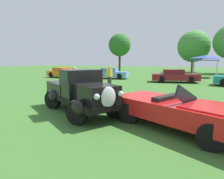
{
  "coord_description": "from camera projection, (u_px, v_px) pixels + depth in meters",
  "views": [
    {
      "loc": [
        4.41,
        -6.28,
        2.04
      ],
      "look_at": [
        0.65,
        0.82,
        0.8
      ],
      "focal_mm": 30.1,
      "sensor_mm": 36.0,
      "label": 1
    }
  ],
  "objects": [
    {
      "name": "treeline_mid_left",
      "position": [
        194.0,
        47.0,
        33.38
      ],
      "size": [
        5.54,
        5.54,
        7.32
      ],
      "color": "#47331E",
      "rests_on": "ground_plane"
    },
    {
      "name": "neighbor_convertible",
      "position": [
        181.0,
        110.0,
        5.58
      ],
      "size": [
        4.57,
        3.12,
        1.4
      ],
      "color": "red",
      "rests_on": "ground_plane"
    },
    {
      "name": "show_car_orange",
      "position": [
        62.0,
        73.0,
        23.02
      ],
      "size": [
        3.89,
        1.88,
        1.22
      ],
      "color": "orange",
      "rests_on": "ground_plane"
    },
    {
      "name": "canopy_tent_left_field",
      "position": [
        206.0,
        58.0,
        23.13
      ],
      "size": [
        2.93,
        2.93,
        2.71
      ],
      "color": "#B7B7BC",
      "rests_on": "ground_plane"
    },
    {
      "name": "feature_pickup_truck",
      "position": [
        80.0,
        91.0,
        7.39
      ],
      "size": [
        4.38,
        3.23,
        1.7
      ],
      "color": "black",
      "rests_on": "ground_plane"
    },
    {
      "name": "spectator_between_cars",
      "position": [
        75.0,
        79.0,
        11.43
      ],
      "size": [
        0.44,
        0.32,
        1.69
      ],
      "color": "#383838",
      "rests_on": "ground_plane"
    },
    {
      "name": "spectator_near_truck",
      "position": [
        109.0,
        76.0,
        13.86
      ],
      "size": [
        0.45,
        0.33,
        1.69
      ],
      "color": "#383838",
      "rests_on": "ground_plane"
    },
    {
      "name": "treeline_far_left",
      "position": [
        120.0,
        45.0,
        37.77
      ],
      "size": [
        4.48,
        4.48,
        7.41
      ],
      "color": "#47331E",
      "rests_on": "ground_plane"
    },
    {
      "name": "show_car_skyblue",
      "position": [
        111.0,
        73.0,
        21.59
      ],
      "size": [
        4.15,
        2.44,
        1.22
      ],
      "color": "#669EDB",
      "rests_on": "ground_plane"
    },
    {
      "name": "show_car_burgundy",
      "position": [
        175.0,
        76.0,
        17.88
      ],
      "size": [
        4.57,
        2.82,
        1.22
      ],
      "color": "maroon",
      "rests_on": "ground_plane"
    },
    {
      "name": "ground_plane",
      "position": [
        89.0,
        110.0,
        7.84
      ],
      "size": [
        120.0,
        120.0,
        0.0
      ],
      "primitive_type": "plane",
      "color": "#386628"
    }
  ]
}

